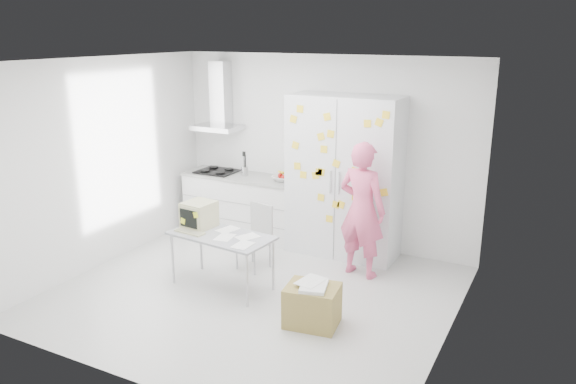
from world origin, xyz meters
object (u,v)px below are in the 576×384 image
at_px(person, 362,210).
at_px(desk, 207,223).
at_px(chair, 257,232).
at_px(cardboard_box, 312,305).

bearing_deg(person, desk, 43.43).
height_order(chair, cardboard_box, chair).
height_order(desk, cardboard_box, desk).
distance_m(person, cardboard_box, 1.58).
bearing_deg(cardboard_box, person, 90.04).
bearing_deg(desk, cardboard_box, -8.03).
bearing_deg(chair, desk, -105.02).
height_order(desk, chair, desk).
distance_m(chair, cardboard_box, 1.68).
bearing_deg(chair, person, 27.53).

